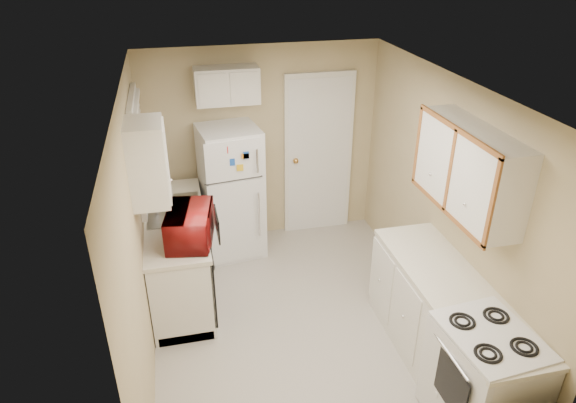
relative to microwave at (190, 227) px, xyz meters
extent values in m
plane|color=beige|center=(0.96, -0.39, -1.05)|extent=(3.80, 3.80, 0.00)
plane|color=white|center=(0.96, -0.39, 1.35)|extent=(3.80, 3.80, 0.00)
plane|color=tan|center=(-0.44, -0.39, 0.15)|extent=(3.80, 3.80, 0.00)
plane|color=tan|center=(2.36, -0.39, 0.15)|extent=(3.80, 3.80, 0.00)
plane|color=tan|center=(0.96, 1.51, 0.15)|extent=(2.80, 2.80, 0.00)
plane|color=tan|center=(0.96, -2.29, 0.15)|extent=(2.80, 2.80, 0.00)
cube|color=silver|center=(-0.14, 0.51, -0.60)|extent=(0.60, 1.80, 0.90)
cube|color=black|center=(0.15, -0.09, -0.56)|extent=(0.03, 0.58, 0.72)
cube|color=gray|center=(-0.14, 0.66, -0.19)|extent=(0.54, 0.74, 0.16)
imported|color=maroon|center=(0.00, 0.00, 0.00)|extent=(0.64, 0.42, 0.39)
imported|color=beige|center=(-0.19, 0.98, -0.05)|extent=(0.09, 0.10, 0.20)
cube|color=silver|center=(-0.40, 0.66, 0.55)|extent=(0.10, 0.98, 1.08)
cube|color=silver|center=(-0.29, -0.17, 0.75)|extent=(0.30, 0.45, 0.70)
cube|color=silver|center=(0.52, 1.17, -0.26)|extent=(0.73, 0.71, 1.58)
cube|color=silver|center=(0.56, 1.36, 0.95)|extent=(0.70, 0.30, 0.40)
cube|color=silver|center=(1.66, 1.47, -0.03)|extent=(0.86, 0.06, 2.08)
cube|color=silver|center=(2.06, -1.19, -0.60)|extent=(0.60, 2.00, 0.90)
cube|color=silver|center=(2.03, -1.79, -0.60)|extent=(0.66, 0.78, 0.89)
cube|color=silver|center=(2.21, -0.89, 0.75)|extent=(0.30, 1.20, 0.70)
camera|label=1|loc=(-0.04, -4.21, 2.41)|focal=32.00mm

